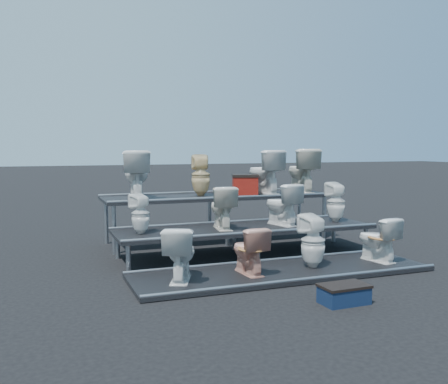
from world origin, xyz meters
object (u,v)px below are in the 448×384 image
object	(u,v)px
toilet_9	(201,175)
red_crate	(245,186)
toilet_5	(222,207)
step_stool	(344,295)
toilet_1	(249,250)
toilet_11	(302,171)
toilet_0	(180,253)
toilet_4	(141,214)
toilet_3	(378,239)
toilet_6	(282,204)
toilet_2	(313,241)
toilet_7	(336,202)
toilet_8	(136,174)
toilet_10	(264,172)

from	to	relation	value
toilet_9	red_crate	bearing A→B (deg)	-172.15
toilet_5	step_stool	distance (m)	2.82
toilet_1	toilet_11	bearing A→B (deg)	-134.82
toilet_11	red_crate	bearing A→B (deg)	9.32
toilet_0	toilet_4	world-z (taller)	toilet_4
toilet_11	red_crate	size ratio (longest dim) A/B	1.87
toilet_3	toilet_6	world-z (taller)	toilet_6
toilet_1	toilet_2	size ratio (longest dim) A/B	0.85
toilet_2	toilet_5	distance (m)	1.61
toilet_2	toilet_4	bearing A→B (deg)	-39.72
toilet_7	toilet_8	bearing A→B (deg)	-22.87
toilet_0	toilet_2	size ratio (longest dim) A/B	0.93
toilet_7	toilet_9	distance (m)	2.45
toilet_2	toilet_7	bearing A→B (deg)	-142.19
toilet_2	toilet_4	world-z (taller)	toilet_4
toilet_7	toilet_5	bearing A→B (deg)	-0.83
toilet_2	toilet_11	world-z (taller)	toilet_11
toilet_2	toilet_4	xyz separation A→B (m)	(-2.18, 1.30, 0.32)
step_stool	toilet_6	bearing A→B (deg)	75.85
toilet_4	toilet_5	size ratio (longest dim) A/B	0.88
toilet_2	toilet_7	size ratio (longest dim) A/B	1.10
toilet_5	toilet_11	bearing A→B (deg)	-140.39
toilet_6	toilet_9	world-z (taller)	toilet_9
toilet_1	toilet_10	size ratio (longest dim) A/B	0.77
toilet_3	toilet_5	bearing A→B (deg)	-42.93
toilet_0	toilet_10	world-z (taller)	toilet_10
toilet_1	toilet_8	distance (m)	2.93
toilet_1	toilet_5	world-z (taller)	toilet_5
toilet_4	toilet_2	bearing A→B (deg)	126.03
toilet_7	toilet_4	bearing A→B (deg)	-0.83
toilet_9	red_crate	distance (m)	0.88
toilet_10	toilet_11	size ratio (longest dim) A/B	0.97
toilet_5	toilet_10	bearing A→B (deg)	-127.42
toilet_4	toilet_9	bearing A→B (deg)	-159.67
toilet_5	toilet_11	size ratio (longest dim) A/B	0.80
toilet_1	toilet_5	xyz separation A→B (m)	(0.11, 1.30, 0.42)
toilet_10	toilet_6	bearing A→B (deg)	69.34
toilet_0	toilet_5	distance (m)	1.72
toilet_4	toilet_6	size ratio (longest dim) A/B	0.87
toilet_8	toilet_5	bearing A→B (deg)	139.11
toilet_9	toilet_2	bearing A→B (deg)	119.31
toilet_0	step_stool	bearing A→B (deg)	160.29
toilet_1	toilet_11	world-z (taller)	toilet_11
toilet_7	toilet_11	world-z (taller)	toilet_11
toilet_6	toilet_9	bearing A→B (deg)	-65.35
toilet_9	toilet_10	bearing A→B (deg)	-167.95
toilet_10	step_stool	xyz separation A→B (m)	(-0.89, -3.99, -1.18)
toilet_0	toilet_11	xyz separation A→B (m)	(3.22, 2.60, 0.88)
toilet_0	toilet_11	world-z (taller)	toilet_11
toilet_4	red_crate	xyz separation A→B (m)	(2.22, 1.24, 0.26)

